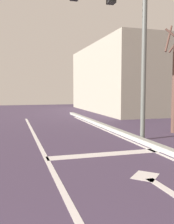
{
  "coord_description": "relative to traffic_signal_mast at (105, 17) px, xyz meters",
  "views": [
    {
      "loc": [
        -0.36,
        0.75,
        1.7
      ],
      "look_at": [
        1.31,
        6.37,
        1.19
      ],
      "focal_mm": 40.79,
      "sensor_mm": 36.0,
      "label": 1
    }
  ],
  "objects": [
    {
      "name": "lane_line_center",
      "position": [
        -2.09,
        -2.44,
        -3.98
      ],
      "size": [
        0.12,
        20.0,
        0.01
      ],
      "primitive_type": "cube",
      "color": "silver",
      "rests_on": "ground"
    },
    {
      "name": "lane_line_curbside",
      "position": [
        0.86,
        -2.44,
        -3.98
      ],
      "size": [
        0.12,
        20.0,
        0.01
      ],
      "primitive_type": "cube",
      "color": "silver",
      "rests_on": "ground"
    },
    {
      "name": "stop_bar",
      "position": [
        -0.54,
        -1.5,
        -3.98
      ],
      "size": [
        3.1,
        0.4,
        0.01
      ],
      "primitive_type": "cube",
      "color": "silver",
      "rests_on": "ground"
    },
    {
      "name": "lane_arrow_stem",
      "position": [
        -0.38,
        -4.18,
        -3.98
      ],
      "size": [
        0.16,
        1.4,
        0.01
      ],
      "primitive_type": "cube",
      "color": "silver",
      "rests_on": "ground"
    },
    {
      "name": "traffic_signal_mast",
      "position": [
        0.0,
        0.0,
        0.0
      ],
      "size": [
        4.82,
        0.34,
        5.57
      ],
      "color": "#5B5F58",
      "rests_on": "ground"
    },
    {
      "name": "building_block",
      "position": [
        7.51,
        11.16,
        -1.42
      ],
      "size": [
        8.99,
        11.44,
        5.13
      ],
      "primitive_type": "cube",
      "color": "#9E9785",
      "rests_on": "ground"
    },
    {
      "name": "lane_arrow_head",
      "position": [
        -0.38,
        -3.33,
        -3.98
      ],
      "size": [
        0.71,
        0.71,
        0.01
      ],
      "primitive_type": "cube",
      "rotation": [
        0.0,
        0.0,
        0.79
      ],
      "color": "silver",
      "rests_on": "ground"
    }
  ]
}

